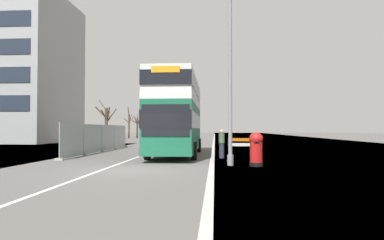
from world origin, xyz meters
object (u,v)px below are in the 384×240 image
double_decker_bus (177,115)px  car_receding_mid (171,135)px  lamppost_foreground (230,82)px  car_oncoming_near (163,135)px  red_pillar_postbox (256,148)px  roadworks_barrier (240,145)px  pedestrian_at_kerb (222,144)px

double_decker_bus → car_receding_mid: bearing=98.3°
lamppost_foreground → car_oncoming_near: 24.44m
double_decker_bus → red_pillar_postbox: double_decker_bus is taller
car_oncoming_near → double_decker_bus: bearing=-78.5°
car_oncoming_near → car_receding_mid: car_oncoming_near is taller
lamppost_foreground → car_receding_mid: size_ratio=2.03×
car_receding_mid → roadworks_barrier: bearing=-71.9°
car_receding_mid → lamppost_foreground: bearing=-77.5°
lamppost_foreground → roadworks_barrier: bearing=82.1°
roadworks_barrier → pedestrian_at_kerb: size_ratio=0.93×
lamppost_foreground → pedestrian_at_kerb: bearing=94.7°
car_oncoming_near → pedestrian_at_kerb: size_ratio=2.46×
double_decker_bus → roadworks_barrier: 4.54m
double_decker_bus → red_pillar_postbox: (4.31, -6.41, -1.77)m
lamppost_foreground → car_oncoming_near: (-6.66, 23.35, -2.83)m
double_decker_bus → red_pillar_postbox: 7.93m
double_decker_bus → pedestrian_at_kerb: (2.83, -2.24, -1.78)m
double_decker_bus → lamppost_foreground: size_ratio=1.37×
lamppost_foreground → car_oncoming_near: lamppost_foreground is taller
double_decker_bus → roadworks_barrier: (4.08, 0.43, -1.94)m
car_oncoming_near → pedestrian_at_kerb: 20.38m
double_decker_bus → red_pillar_postbox: bearing=-56.1°
double_decker_bus → car_receding_mid: double_decker_bus is taller
lamppost_foreground → roadworks_barrier: size_ratio=5.29×
lamppost_foreground → roadworks_barrier: (0.93, 6.64, -3.21)m
lamppost_foreground → pedestrian_at_kerb: size_ratio=4.95×
red_pillar_postbox → roadworks_barrier: size_ratio=0.99×
red_pillar_postbox → double_decker_bus: bearing=123.9°
red_pillar_postbox → car_oncoming_near: (-7.81, 23.55, 0.21)m
double_decker_bus → car_oncoming_near: double_decker_bus is taller
roadworks_barrier → red_pillar_postbox: bearing=-88.1°
red_pillar_postbox → roadworks_barrier: bearing=91.9°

